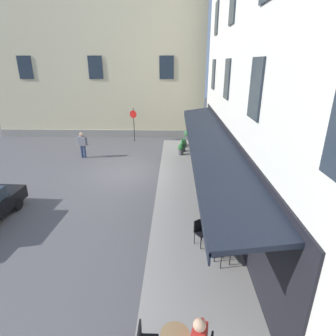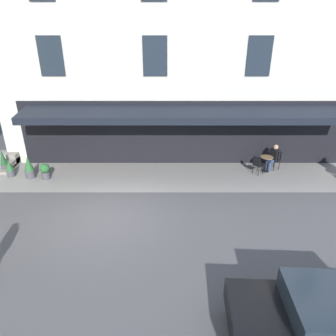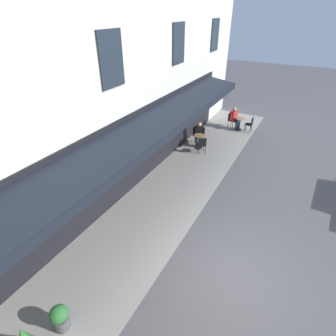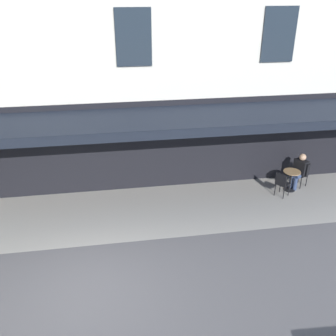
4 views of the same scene
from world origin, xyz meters
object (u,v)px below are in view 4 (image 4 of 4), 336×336
at_px(seated_companion_in_black, 299,170).
at_px(cafe_chair_black_kerbside, 302,172).
at_px(cafe_table_mid_terrace, 291,178).
at_px(cafe_chair_black_under_awning, 282,182).

bearing_deg(seated_companion_in_black, cafe_chair_black_kerbside, -153.09).
bearing_deg(cafe_table_mid_terrace, cafe_chair_black_under_awning, 35.18).
distance_m(cafe_chair_black_kerbside, seated_companion_in_black, 0.26).
distance_m(cafe_table_mid_terrace, cafe_chair_black_under_awning, 0.63).
relative_size(cafe_chair_black_under_awning, seated_companion_in_black, 0.71).
relative_size(cafe_table_mid_terrace, cafe_chair_black_kerbside, 0.82).
height_order(cafe_chair_black_under_awning, seated_companion_in_black, seated_companion_in_black).
distance_m(cafe_table_mid_terrace, cafe_chair_black_kerbside, 0.63).
bearing_deg(cafe_table_mid_terrace, seated_companion_in_black, -153.09).
distance_m(cafe_table_mid_terrace, seated_companion_in_black, 0.46).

